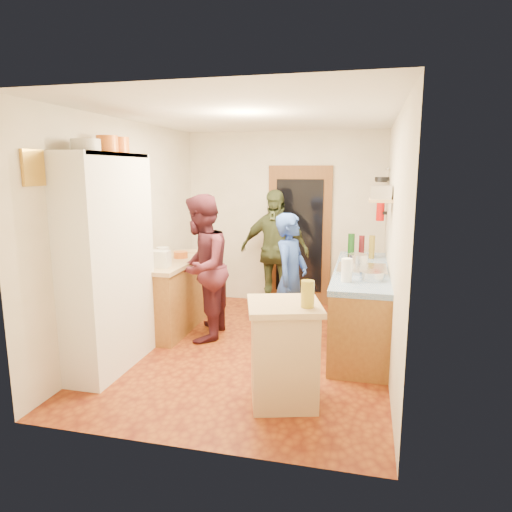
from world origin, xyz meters
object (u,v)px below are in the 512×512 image
at_px(hutch_body, 109,263).
at_px(right_counter_base, 360,308).
at_px(island_base, 284,356).
at_px(person_back, 275,251).
at_px(person_hob, 292,280).
at_px(person_left, 205,267).

height_order(hutch_body, right_counter_base, hutch_body).
bearing_deg(island_base, person_back, 102.95).
relative_size(island_base, person_back, 0.49).
height_order(island_base, person_hob, person_hob).
relative_size(right_counter_base, person_left, 1.25).
relative_size(person_hob, person_back, 0.88).
relative_size(right_counter_base, person_hob, 1.42).
bearing_deg(person_left, hutch_body, -37.56).
bearing_deg(island_base, person_hob, 96.29).
distance_m(hutch_body, person_hob, 2.05).
xyz_separation_m(island_base, person_back, (-0.61, 2.65, 0.45)).
xyz_separation_m(hutch_body, person_left, (0.65, 1.03, -0.22)).
relative_size(person_hob, person_left, 0.88).
distance_m(person_hob, person_left, 1.07).
height_order(right_counter_base, island_base, island_base).
bearing_deg(person_back, person_hob, -60.88).
height_order(person_hob, person_back, person_back).
relative_size(right_counter_base, person_back, 1.25).
relative_size(hutch_body, island_base, 2.56).
relative_size(hutch_body, right_counter_base, 1.00).
bearing_deg(person_back, hutch_body, -109.42).
height_order(hutch_body, person_back, hutch_body).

